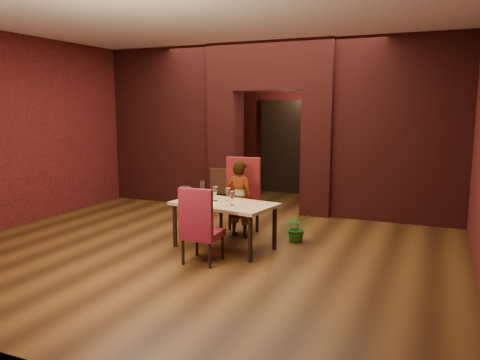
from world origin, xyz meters
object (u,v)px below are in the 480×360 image
object	(u,v)px
person_seated	(240,199)
water_bottle	(203,189)
chair_far	(239,197)
potted_plant	(297,227)
chair_near	(203,225)
wine_glass_c	(232,198)
wine_glass_b	(228,194)
dining_table	(224,225)
wine_glass_a	(215,194)
wine_bucket	(186,193)

from	to	relation	value
person_seated	water_bottle	world-z (taller)	person_seated
chair_far	potted_plant	size ratio (longest dim) A/B	2.76
chair_far	chair_near	bearing A→B (deg)	-93.70
chair_far	wine_glass_c	xyz separation A→B (m)	(0.26, -0.87, 0.16)
chair_near	potted_plant	world-z (taller)	chair_near
wine_glass_b	wine_glass_c	size ratio (longest dim) A/B	0.96
chair_near	wine_glass_b	xyz separation A→B (m)	(-0.01, 0.79, 0.26)
person_seated	wine_glass_c	size ratio (longest dim) A/B	6.11
dining_table	person_seated	bearing A→B (deg)	103.64
wine_glass_b	potted_plant	xyz separation A→B (m)	(0.87, 0.59, -0.54)
person_seated	wine_glass_b	size ratio (longest dim) A/B	6.33
person_seated	chair_far	bearing A→B (deg)	-59.26
dining_table	chair_near	world-z (taller)	chair_near
potted_plant	wine_glass_c	bearing A→B (deg)	-128.83
chair_far	wine_glass_a	xyz separation A→B (m)	(-0.08, -0.69, 0.16)
dining_table	water_bottle	world-z (taller)	water_bottle
wine_glass_c	wine_glass_b	bearing A→B (deg)	126.30
dining_table	wine_glass_a	world-z (taller)	wine_glass_a
chair_near	person_seated	distance (m)	1.33
chair_far	wine_glass_a	size ratio (longest dim) A/B	5.82
dining_table	person_seated	xyz separation A→B (m)	(-0.05, 0.66, 0.26)
chair_near	water_bottle	distance (m)	1.01
chair_far	water_bottle	distance (m)	0.68
wine_glass_b	potted_plant	world-z (taller)	wine_glass_b
wine_glass_c	wine_bucket	distance (m)	0.79
dining_table	wine_glass_c	size ratio (longest dim) A/B	7.30
wine_bucket	potted_plant	distance (m)	1.73
dining_table	chair_near	distance (m)	0.68
chair_near	potted_plant	distance (m)	1.65
dining_table	potted_plant	size ratio (longest dim) A/B	3.24
potted_plant	wine_bucket	bearing A→B (deg)	-152.59
wine_glass_a	water_bottle	xyz separation A→B (m)	(-0.28, 0.14, 0.03)
chair_far	wine_glass_a	bearing A→B (deg)	-104.26
person_seated	potted_plant	distance (m)	0.98
chair_near	potted_plant	xyz separation A→B (m)	(0.86, 1.38, -0.28)
dining_table	wine_glass_c	distance (m)	0.48
water_bottle	dining_table	bearing A→B (deg)	-23.59
potted_plant	chair_far	bearing A→B (deg)	178.72
potted_plant	dining_table	bearing A→B (deg)	-140.20
chair_far	person_seated	size ratio (longest dim) A/B	1.02
wine_glass_a	water_bottle	world-z (taller)	water_bottle
person_seated	wine_bucket	bearing A→B (deg)	58.00
wine_bucket	person_seated	bearing A→B (deg)	51.70
dining_table	wine_glass_b	size ratio (longest dim) A/B	7.56
person_seated	potted_plant	bearing A→B (deg)	-170.01
wine_bucket	potted_plant	bearing A→B (deg)	27.41
dining_table	wine_glass_a	xyz separation A→B (m)	(-0.17, 0.05, 0.43)
chair_far	wine_glass_c	bearing A→B (deg)	-80.29
wine_glass_a	wine_glass_c	size ratio (longest dim) A/B	1.07
wine_glass_b	wine_glass_c	bearing A→B (deg)	-53.70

